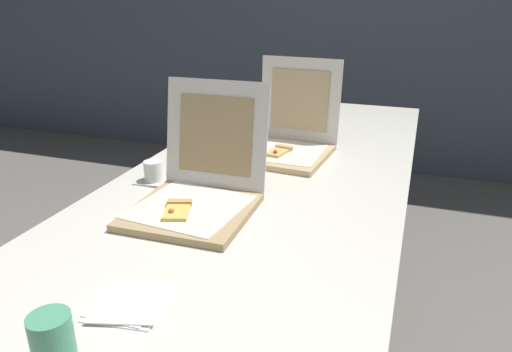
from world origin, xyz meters
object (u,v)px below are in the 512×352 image
Objects in this scene: table at (267,184)px; cup_printed_front at (53,342)px; cup_white_far at (242,128)px; cup_white_near_center at (153,171)px; pizza_box_front at (197,193)px; pizza_box_middle at (287,141)px; napkin_pile at (128,303)px.

cup_printed_front is at bearing -93.27° from table.
cup_white_far and cup_white_near_center have the same top height.
table is 35.19× the size of cup_white_far.
cup_white_near_center is (-0.34, -0.19, 0.08)m from table.
pizza_box_front is 0.76m from cup_white_far.
pizza_box_middle is at bearing 77.81° from pizza_box_front.
pizza_box_front is 2.38× the size of napkin_pile.
cup_white_far reaches higher than table.
table is 0.25m from pizza_box_middle.
table is 14.12× the size of napkin_pile.
cup_white_near_center is at bearing -151.44° from table.
table is at bearing 86.73° from cup_printed_front.
pizza_box_middle is 3.68× the size of cup_printed_front.
cup_printed_front is (-0.06, -1.00, 0.09)m from table.
table is 22.93× the size of cup_printed_front.
cup_white_far is at bearing 150.16° from pizza_box_middle.
cup_white_near_center reaches higher than napkin_pile.
cup_white_far is (-0.25, 0.40, 0.08)m from table.
napkin_pile is at bearing -87.88° from pizza_box_middle.
cup_white_far is at bearing 99.80° from pizza_box_front.
cup_white_near_center is at bearing -99.17° from cup_white_far.
table is at bearing -58.18° from cup_white_far.
pizza_box_front is 3.87× the size of cup_printed_front.
pizza_box_middle reaches higher than pizza_box_front.
cup_white_near_center is (-0.35, -0.41, -0.02)m from pizza_box_middle.
napkin_pile is (0.21, -1.21, -0.03)m from cup_white_far.
cup_white_near_center is at bearing 109.57° from cup_printed_front.
cup_white_near_center is at bearing 145.61° from pizza_box_front.
cup_printed_front is at bearing -82.17° from cup_white_far.
cup_printed_front is at bearing -88.36° from pizza_box_middle.
cup_white_near_center is 0.40× the size of napkin_pile.
table is 0.81m from napkin_pile.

